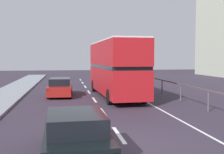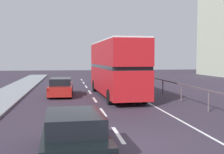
# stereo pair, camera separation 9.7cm
# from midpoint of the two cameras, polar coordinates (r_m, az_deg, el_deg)

# --- Properties ---
(ground_plane) EXTENTS (75.02, 120.00, 0.10)m
(ground_plane) POSITION_cam_midpoint_polar(r_m,az_deg,el_deg) (10.07, 2.49, -13.65)
(ground_plane) COLOR #312937
(lane_paint_markings) EXTENTS (3.52, 46.00, 0.01)m
(lane_paint_markings) POSITION_cam_midpoint_polar(r_m,az_deg,el_deg) (18.79, 2.95, -5.27)
(lane_paint_markings) COLOR silver
(lane_paint_markings) RESTS_ON ground
(bridge_side_railing) EXTENTS (0.10, 42.00, 1.21)m
(bridge_side_railing) POSITION_cam_midpoint_polar(r_m,az_deg,el_deg) (20.06, 13.43, -1.98)
(bridge_side_railing) COLOR #554950
(bridge_side_railing) RESTS_ON ground
(double_decker_bus_red) EXTENTS (2.90, 10.40, 4.26)m
(double_decker_bus_red) POSITION_cam_midpoint_polar(r_m,az_deg,el_deg) (21.76, 0.53, 2.01)
(double_decker_bus_red) COLOR #AB161C
(double_decker_bus_red) RESTS_ON ground
(hatchback_car_near) EXTENTS (2.00, 4.28, 1.37)m
(hatchback_car_near) POSITION_cam_midpoint_polar(r_m,az_deg,el_deg) (8.80, -7.59, -11.41)
(hatchback_car_near) COLOR black
(hatchback_car_near) RESTS_ON ground
(sedan_car_ahead) EXTENTS (1.92, 4.61, 1.41)m
(sedan_car_ahead) POSITION_cam_midpoint_polar(r_m,az_deg,el_deg) (22.69, -10.39, -2.03)
(sedan_car_ahead) COLOR maroon
(sedan_car_ahead) RESTS_ON ground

